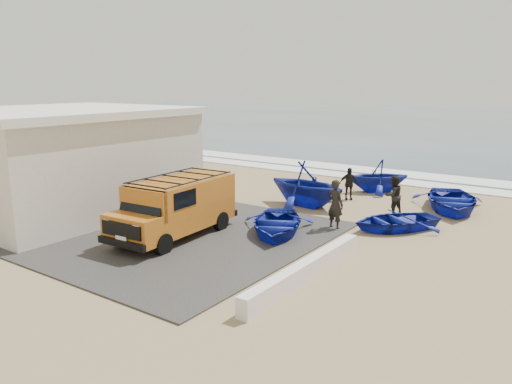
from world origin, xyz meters
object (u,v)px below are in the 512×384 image
Objects in this scene: parapet at (306,270)px; boat_far_left at (377,176)px; fisherman_middle at (393,195)px; fisherman_back at (349,184)px; boat_mid_left at (306,184)px; building at (62,159)px; boat_near_left at (276,224)px; boat_near_right at (395,221)px; van at (176,205)px; boat_mid_right at (451,200)px; fisherman_front at (335,204)px.

parapet is 1.93× the size of boat_far_left.
fisherman_middle is (2.23, -3.85, 0.01)m from boat_far_left.
boat_far_left is at bearing 45.40° from fisherman_back.
boat_mid_left is at bearing -58.50° from boat_far_left.
building is at bearing -171.32° from fisherman_back.
boat_near_left is 8.83m from boat_far_left.
boat_mid_left is 2.50× the size of fisherman_back.
boat_near_right is (12.82, 5.11, -1.82)m from building.
boat_far_left is at bearing 71.42° from van.
fisherman_middle is at bearing 35.50° from boat_near_left.
building is 16.70m from boat_mid_right.
boat_near_left reaches higher than boat_near_right.
van is 3.09× the size of fisherman_middle.
boat_near_left reaches higher than parapet.
boat_near_left is 1.11× the size of boat_near_right.
boat_far_left is at bearing 154.81° from boat_near_right.
boat_mid_right is 4.35m from boat_far_left.
boat_near_right is at bearing 37.64° from van.
boat_mid_left is 2.01× the size of fisherman_front.
boat_far_left is 4.44m from fisherman_middle.
fisherman_front reaches higher than fisherman_middle.
parapet is 12.27m from boat_far_left.
parapet is 1.80× the size of boat_near_right.
building is 5.70× the size of fisherman_middle.
van reaches higher than parapet.
fisherman_front reaches higher than boat_near_left.
boat_near_left is 2.37m from fisherman_front.
boat_near_left is at bearing 6.68° from fisherman_middle.
boat_far_left is 7.12m from fisherman_front.
building is 11.69m from fisherman_front.
boat_far_left reaches higher than boat_near_right.
fisherman_middle is at bearing 50.77° from van.
fisherman_front is (4.16, 4.08, -0.21)m from van.
fisherman_front is at bearing -139.10° from boat_mid_right.
boat_mid_right is (1.28, 10.27, 0.16)m from parapet.
fisherman_front is (2.64, -2.45, -0.06)m from boat_mid_left.
boat_mid_left is (-1.19, 4.24, 0.61)m from boat_near_left.
boat_far_left reaches higher than fisherman_back.
boat_near_right is at bearing -124.16° from boat_mid_right.
fisherman_middle is at bearing 30.61° from building.
fisherman_front is at bearing 107.51° from parapet.
boat_near_left is at bearing -122.57° from fisherman_back.
building reaches higher than boat_mid_right.
fisherman_middle is (-1.76, -2.16, 0.38)m from boat_mid_right.
fisherman_middle reaches higher than parapet.
boat_mid_right is at bearing -54.49° from boat_mid_left.
boat_near_left is 5.59m from fisherman_middle.
fisherman_front is at bearing 19.73° from building.
boat_far_left is (-3.03, 5.84, 0.47)m from boat_near_right.
van is 1.37× the size of boat_near_left.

